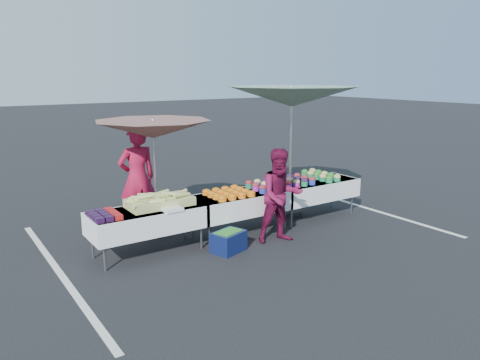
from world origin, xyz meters
TOP-DOWN VIEW (x-y plane):
  - ground at (0.00, 0.00)m, footprint 80.00×80.00m
  - stripe_left at (-3.20, 0.00)m, footprint 0.10×5.00m
  - stripe_right at (3.20, 0.00)m, footprint 0.10×5.00m
  - table_left at (-1.80, 0.00)m, footprint 1.86×0.81m
  - table_center at (0.00, 0.00)m, footprint 1.86×0.81m
  - table_right at (1.80, 0.00)m, footprint 1.86×0.81m
  - berry_punnets at (-2.51, -0.06)m, footprint 0.40×0.54m
  - corn_pile at (-1.55, 0.05)m, footprint 1.16×0.57m
  - plastic_bags at (-1.50, -0.30)m, footprint 0.30×0.25m
  - carrot_bowls at (-0.25, -0.01)m, footprint 0.75×0.69m
  - potato_cups at (0.95, 0.00)m, footprint 1.34×0.58m
  - bean_baskets at (2.06, 0.08)m, footprint 0.36×0.86m
  - vendor at (-1.42, 1.32)m, footprint 0.72×0.48m
  - customer at (0.34, -0.75)m, footprint 0.92×0.80m
  - umbrella_left at (-1.29, 0.80)m, footprint 2.29×2.29m
  - umbrella_right at (1.51, 0.40)m, footprint 2.67×2.67m
  - storage_bin at (-0.67, -0.65)m, footprint 0.62×0.53m

SIDE VIEW (x-z plane):
  - ground at x=0.00m, z-range 0.00..0.00m
  - stripe_left at x=-3.20m, z-range 0.00..0.00m
  - stripe_right at x=3.20m, z-range 0.00..0.00m
  - storage_bin at x=-0.67m, z-range 0.01..0.35m
  - table_left at x=-1.80m, z-range 0.21..0.96m
  - table_center at x=0.00m, z-range 0.21..0.96m
  - table_right at x=1.80m, z-range 0.21..0.96m
  - plastic_bags at x=-1.50m, z-range 0.75..0.80m
  - berry_punnets at x=-2.51m, z-range 0.75..0.83m
  - carrot_bowls at x=-0.25m, z-range 0.75..0.85m
  - customer at x=0.34m, z-range 0.00..1.64m
  - bean_baskets at x=2.06m, z-range 0.75..0.90m
  - potato_cups at x=0.95m, z-range 0.75..0.91m
  - corn_pile at x=-1.55m, z-range 0.71..0.97m
  - vendor at x=-1.42m, z-range 0.00..1.94m
  - umbrella_left at x=-1.29m, z-range 0.85..2.96m
  - umbrella_right at x=1.51m, z-range 1.08..3.72m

